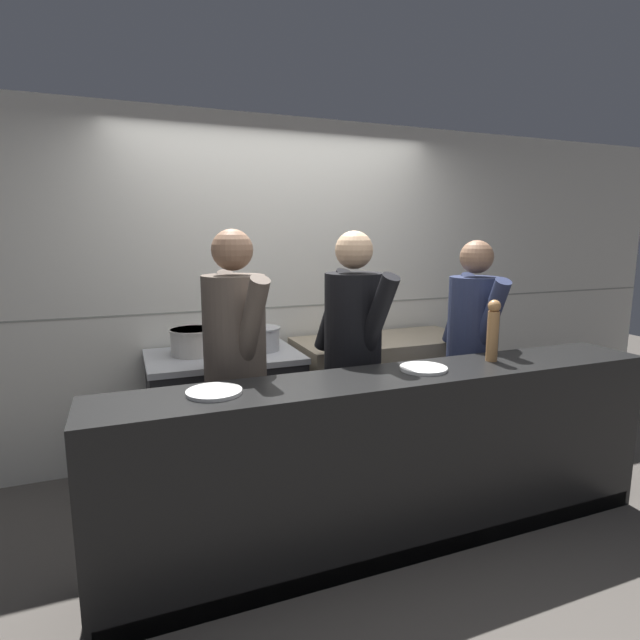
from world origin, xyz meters
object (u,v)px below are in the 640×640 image
at_px(sauce_pot, 262,338).
at_px(chef_line, 472,350).
at_px(oven_range, 225,415).
at_px(stock_pot, 193,341).
at_px(chef_sous, 353,356).
at_px(chef_head_cook, 236,366).
at_px(plated_dish_appetiser, 423,368).
at_px(pepper_mill, 493,329).
at_px(chefs_knife, 346,346).
at_px(plated_dish_main, 214,392).

distance_m(sauce_pot, chef_line, 1.47).
relative_size(oven_range, sauce_pot, 3.89).
height_order(stock_pot, chef_sous, chef_sous).
relative_size(sauce_pot, chef_head_cook, 0.15).
bearing_deg(plated_dish_appetiser, chef_sous, 114.15).
height_order(pepper_mill, chef_head_cook, chef_head_cook).
relative_size(pepper_mill, chef_sous, 0.21).
bearing_deg(chefs_knife, chef_line, -35.17).
bearing_deg(sauce_pot, stock_pot, 174.95).
relative_size(stock_pot, chef_line, 0.19).
xyz_separation_m(sauce_pot, chef_sous, (0.40, -0.67, -0.02)).
bearing_deg(pepper_mill, sauce_pot, 134.80).
relative_size(oven_range, stock_pot, 3.26).
distance_m(oven_range, chef_line, 1.79).
height_order(chefs_knife, plated_dish_main, plated_dish_main).
height_order(oven_range, chef_sous, chef_sous).
xyz_separation_m(stock_pot, pepper_mill, (1.57, -1.15, 0.18)).
height_order(plated_dish_main, plated_dish_appetiser, same).
distance_m(stock_pot, plated_dish_main, 1.17).
distance_m(sauce_pot, chefs_knife, 0.62).
bearing_deg(plated_dish_appetiser, chef_line, 33.66).
xyz_separation_m(chef_head_cook, chef_sous, (0.73, -0.02, -0.00)).
bearing_deg(plated_dish_main, chef_sous, 26.19).
bearing_deg(chef_sous, sauce_pot, 107.39).
xyz_separation_m(plated_dish_appetiser, chef_head_cook, (-0.94, 0.49, -0.02)).
relative_size(plated_dish_appetiser, chef_head_cook, 0.15).
bearing_deg(chef_sous, pepper_mill, -46.18).
xyz_separation_m(stock_pot, chef_head_cook, (0.15, -0.68, -0.02)).
bearing_deg(chefs_knife, sauce_pot, 164.28).
distance_m(stock_pot, chef_sous, 1.13).
relative_size(oven_range, plated_dish_main, 3.97).
bearing_deg(pepper_mill, chef_head_cook, 161.92).
height_order(pepper_mill, chef_line, chef_line).
height_order(chefs_knife, chef_head_cook, chef_head_cook).
bearing_deg(oven_range, pepper_mill, -38.45).
relative_size(plated_dish_main, chef_line, 0.16).
height_order(stock_pot, chef_line, chef_line).
bearing_deg(chefs_knife, chef_sous, -110.35).
xyz_separation_m(stock_pot, sauce_pot, (0.47, -0.04, -0.01)).
bearing_deg(chef_sous, stock_pot, 127.27).
xyz_separation_m(stock_pot, plated_dish_appetiser, (1.09, -1.18, -0.01)).
height_order(chefs_knife, chef_sous, chef_sous).
bearing_deg(stock_pot, chef_head_cook, -77.89).
xyz_separation_m(stock_pot, chefs_knife, (1.06, -0.21, -0.08)).
height_order(stock_pot, sauce_pot, stock_pot).
height_order(plated_dish_appetiser, chef_sous, chef_sous).
bearing_deg(chef_head_cook, chef_sous, -14.37).
distance_m(plated_dish_main, chef_head_cook, 0.53).
bearing_deg(sauce_pot, chef_sous, -58.79).
bearing_deg(oven_range, stock_pot, 164.47).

